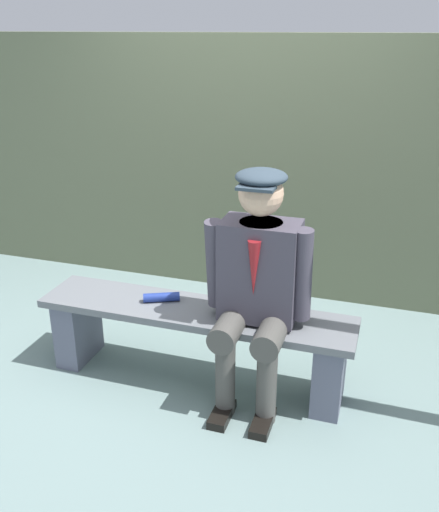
% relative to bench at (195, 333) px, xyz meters
% --- Properties ---
extents(ground_plane, '(30.00, 30.00, 0.00)m').
position_rel_bench_xyz_m(ground_plane, '(0.00, 0.00, -0.32)').
color(ground_plane, slate).
extents(bench, '(1.86, 0.39, 0.48)m').
position_rel_bench_xyz_m(bench, '(0.00, 0.00, 0.00)').
color(bench, slate).
rests_on(bench, ground).
extents(seated_man, '(0.59, 0.55, 1.34)m').
position_rel_bench_xyz_m(seated_man, '(-0.38, 0.06, 0.43)').
color(seated_man, '#413D49').
rests_on(seated_man, ground).
extents(rolled_magazine, '(0.22, 0.14, 0.05)m').
position_rel_bench_xyz_m(rolled_magazine, '(0.22, -0.03, 0.19)').
color(rolled_magazine, navy).
rests_on(rolled_magazine, bench).
extents(stadium_wall, '(12.00, 0.24, 1.96)m').
position_rel_bench_xyz_m(stadium_wall, '(0.00, -1.45, 0.66)').
color(stadium_wall, '#61684D').
rests_on(stadium_wall, ground).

